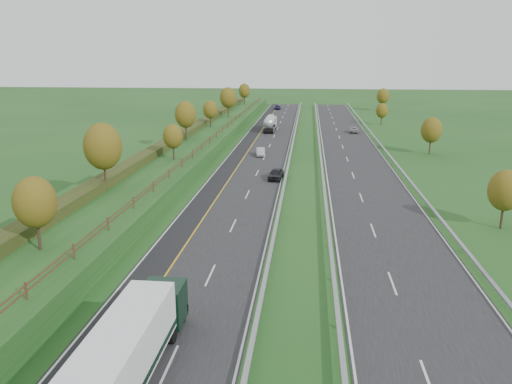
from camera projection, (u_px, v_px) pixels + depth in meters
ground at (304, 163)px, 80.70m from camera, size 400.00×400.00×0.00m
near_carriageway at (258, 156)px, 86.30m from camera, size 10.50×200.00×0.04m
far_carriageway at (354, 158)px, 84.64m from camera, size 10.50×200.00×0.04m
hard_shoulder at (236, 156)px, 86.68m from camera, size 3.00×200.00×0.04m
lane_markings at (295, 157)px, 85.53m from camera, size 26.75×200.00×0.01m
embankment_left at (184, 149)px, 87.36m from camera, size 12.00×200.00×2.00m
hedge_left at (172, 140)px, 87.15m from camera, size 2.20×180.00×1.10m
fence_left at (209, 140)px, 86.06m from camera, size 0.12×189.06×1.20m
median_barrier_near at (291, 153)px, 85.57m from camera, size 0.32×200.00×0.71m
median_barrier_far at (321, 154)px, 85.06m from camera, size 0.32×200.00×0.71m
outer_barrier_far at (389, 155)px, 83.90m from camera, size 0.32×200.00×0.71m
trees_left at (180, 121)px, 82.69m from camera, size 6.64×164.30×7.66m
trees_far at (405, 115)px, 110.24m from camera, size 8.45×118.60×7.12m
box_lorry at (121, 363)px, 23.99m from camera, size 2.58×16.28×4.06m
road_tanker at (270, 123)px, 116.21m from camera, size 2.40×11.22×3.46m
car_dark_near at (276, 174)px, 69.82m from camera, size 2.24×4.60×1.51m
car_silver_mid at (261, 152)px, 86.66m from camera, size 1.90×4.23×1.35m
car_small_far at (278, 107)px, 163.82m from camera, size 1.81×4.40×1.27m
car_oncoming at (354, 130)px, 113.52m from camera, size 2.50×4.80×1.29m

